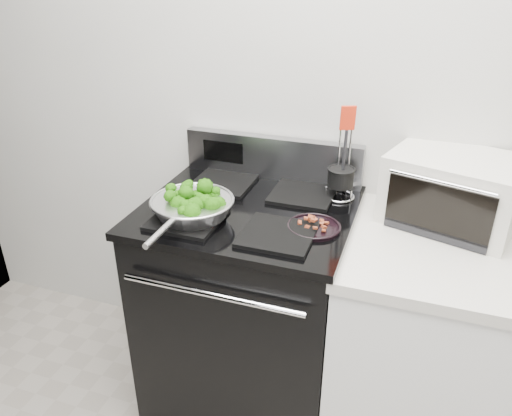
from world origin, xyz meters
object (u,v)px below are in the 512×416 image
at_px(bacon_plate, 314,224).
at_px(toaster_oven, 453,190).
at_px(gas_range, 249,305).
at_px(skillet, 192,207).
at_px(utensil_holder, 340,182).

bearing_deg(bacon_plate, toaster_oven, 31.35).
distance_m(gas_range, skillet, 0.56).
xyz_separation_m(gas_range, utensil_holder, (0.31, 0.20, 0.53)).
distance_m(skillet, utensil_holder, 0.58).
relative_size(skillet, utensil_holder, 1.30).
xyz_separation_m(skillet, bacon_plate, (0.43, 0.07, -0.03)).
height_order(skillet, toaster_oven, toaster_oven).
xyz_separation_m(gas_range, toaster_oven, (0.72, 0.19, 0.56)).
bearing_deg(skillet, gas_range, 44.23).
height_order(utensil_holder, toaster_oven, utensil_holder).
xyz_separation_m(skillet, toaster_oven, (0.87, 0.34, 0.05)).
height_order(gas_range, utensil_holder, utensil_holder).
xyz_separation_m(utensil_holder, toaster_oven, (0.41, -0.01, 0.03)).
relative_size(skillet, bacon_plate, 2.55).
xyz_separation_m(bacon_plate, utensil_holder, (0.04, 0.28, 0.05)).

